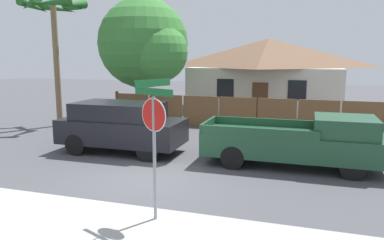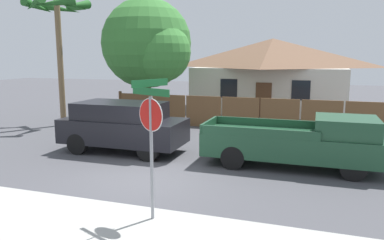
{
  "view_description": "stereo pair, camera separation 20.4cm",
  "coord_description": "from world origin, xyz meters",
  "px_view_note": "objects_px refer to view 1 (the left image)",
  "views": [
    {
      "loc": [
        4.55,
        -9.57,
        3.48
      ],
      "look_at": [
        1.23,
        0.94,
        1.6
      ],
      "focal_mm": 35.0,
      "sensor_mm": 36.0,
      "label": 1
    },
    {
      "loc": [
        4.74,
        -9.51,
        3.48
      ],
      "look_at": [
        1.23,
        0.94,
        1.6
      ],
      "focal_mm": 35.0,
      "sensor_mm": 36.0,
      "label": 2
    }
  ],
  "objects_px": {
    "palm_tree": "(54,16)",
    "red_suv": "(121,125)",
    "house": "(268,73)",
    "stop_sign": "(154,125)",
    "orange_pickup": "(300,141)",
    "oak_tree": "(146,45)"
  },
  "relations": [
    {
      "from": "palm_tree",
      "to": "orange_pickup",
      "type": "height_order",
      "value": "palm_tree"
    },
    {
      "from": "palm_tree",
      "to": "red_suv",
      "type": "distance_m",
      "value": 8.02
    },
    {
      "from": "red_suv",
      "to": "stop_sign",
      "type": "xyz_separation_m",
      "value": [
        3.44,
        -4.95,
        1.06
      ]
    },
    {
      "from": "oak_tree",
      "to": "palm_tree",
      "type": "bearing_deg",
      "value": -144.35
    },
    {
      "from": "red_suv",
      "to": "orange_pickup",
      "type": "relative_size",
      "value": 0.8
    },
    {
      "from": "red_suv",
      "to": "stop_sign",
      "type": "bearing_deg",
      "value": -55.43
    },
    {
      "from": "oak_tree",
      "to": "orange_pickup",
      "type": "bearing_deg",
      "value": -38.28
    },
    {
      "from": "palm_tree",
      "to": "orange_pickup",
      "type": "distance_m",
      "value": 13.21
    },
    {
      "from": "house",
      "to": "palm_tree",
      "type": "distance_m",
      "value": 13.54
    },
    {
      "from": "red_suv",
      "to": "oak_tree",
      "type": "bearing_deg",
      "value": 105.98
    },
    {
      "from": "stop_sign",
      "to": "orange_pickup",
      "type": "bearing_deg",
      "value": 82.89
    },
    {
      "from": "oak_tree",
      "to": "red_suv",
      "type": "distance_m",
      "value": 7.36
    },
    {
      "from": "oak_tree",
      "to": "red_suv",
      "type": "bearing_deg",
      "value": -73.83
    },
    {
      "from": "oak_tree",
      "to": "palm_tree",
      "type": "distance_m",
      "value": 4.7
    },
    {
      "from": "house",
      "to": "palm_tree",
      "type": "xyz_separation_m",
      "value": [
        -9.3,
        -9.38,
        3.0
      ]
    },
    {
      "from": "palm_tree",
      "to": "oak_tree",
      "type": "bearing_deg",
      "value": 35.65
    },
    {
      "from": "house",
      "to": "orange_pickup",
      "type": "height_order",
      "value": "house"
    },
    {
      "from": "stop_sign",
      "to": "oak_tree",
      "type": "bearing_deg",
      "value": 137.71
    },
    {
      "from": "red_suv",
      "to": "orange_pickup",
      "type": "distance_m",
      "value": 6.28
    },
    {
      "from": "palm_tree",
      "to": "orange_pickup",
      "type": "xyz_separation_m",
      "value": [
        11.8,
        -3.8,
        -4.56
      ]
    },
    {
      "from": "orange_pickup",
      "to": "stop_sign",
      "type": "bearing_deg",
      "value": -120.03
    },
    {
      "from": "house",
      "to": "stop_sign",
      "type": "height_order",
      "value": "house"
    }
  ]
}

